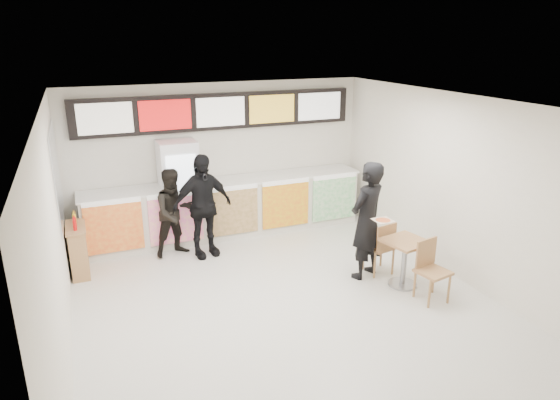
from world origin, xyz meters
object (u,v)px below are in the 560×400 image
service_counter (228,208)px  customer_main (367,221)px  cafe_table (405,254)px  customer_mid (202,206)px  customer_left (175,213)px  condiment_ledge (79,249)px  drinks_fridge (180,193)px

service_counter → customer_main: 3.08m
service_counter → cafe_table: (1.99, -3.14, -0.03)m
customer_mid → customer_main: bearing=-49.4°
service_counter → customer_main: (1.59, -2.61, 0.41)m
customer_left → customer_mid: bearing=-40.0°
customer_main → service_counter: bearing=-82.4°
customer_left → condiment_ledge: customer_left is taller
drinks_fridge → cafe_table: drinks_fridge is taller
customer_main → cafe_table: bearing=103.2°
customer_main → customer_left: 3.43m
condiment_ledge → customer_main: bearing=-23.2°
customer_mid → cafe_table: 3.60m
service_counter → customer_left: 1.29m
drinks_fridge → customer_left: size_ratio=1.23×
drinks_fridge → customer_main: 3.64m
customer_main → cafe_table: customer_main is taller
cafe_table → drinks_fridge: bearing=121.6°
customer_left → condiment_ledge: (-1.67, -0.17, -0.37)m
customer_main → condiment_ledge: size_ratio=1.93×
customer_left → service_counter: bearing=12.0°
drinks_fridge → customer_main: (2.52, -2.62, -0.01)m
customer_main → customer_left: customer_main is taller
customer_left → condiment_ledge: bearing=172.6°
service_counter → condiment_ledge: (-2.82, -0.71, -0.13)m
customer_left → cafe_table: size_ratio=0.99×
service_counter → cafe_table: 3.71m
service_counter → customer_left: (-1.15, -0.54, 0.24)m
customer_left → customer_mid: customer_mid is taller
drinks_fridge → customer_main: bearing=-46.1°
customer_left → customer_mid: 0.53m
service_counter → customer_main: size_ratio=2.82×
customer_mid → condiment_ledge: 2.19m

